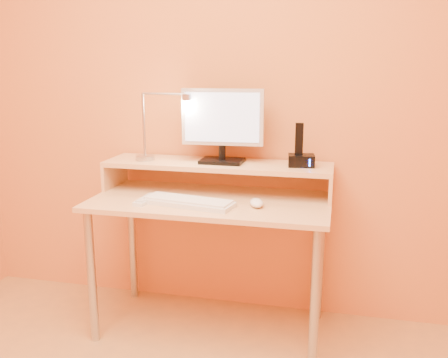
% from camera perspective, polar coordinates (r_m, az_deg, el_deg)
% --- Properties ---
extents(wall_back, '(3.00, 0.04, 2.50)m').
position_cam_1_polar(wall_back, '(2.69, 0.10, 10.39)').
color(wall_back, orange).
rests_on(wall_back, floor).
extents(desk_leg_fl, '(0.04, 0.04, 0.69)m').
position_cam_1_polar(desk_leg_fl, '(2.57, -15.18, -10.99)').
color(desk_leg_fl, '#ABAAB2').
rests_on(desk_leg_fl, floor).
extents(desk_leg_fr, '(0.04, 0.04, 0.69)m').
position_cam_1_polar(desk_leg_fr, '(2.30, 10.55, -13.83)').
color(desk_leg_fr, '#ABAAB2').
rests_on(desk_leg_fr, floor).
extents(desk_leg_bl, '(0.04, 0.04, 0.69)m').
position_cam_1_polar(desk_leg_bl, '(2.99, -10.63, -7.29)').
color(desk_leg_bl, '#ABAAB2').
rests_on(desk_leg_bl, floor).
extents(desk_leg_br, '(0.04, 0.04, 0.69)m').
position_cam_1_polar(desk_leg_br, '(2.75, 11.11, -9.14)').
color(desk_leg_br, '#ABAAB2').
rests_on(desk_leg_br, floor).
extents(desk_lower, '(1.20, 0.60, 0.02)m').
position_cam_1_polar(desk_lower, '(2.47, -1.61, -2.63)').
color(desk_lower, '#E6AE70').
rests_on(desk_lower, floor).
extents(shelf_riser_left, '(0.02, 0.30, 0.14)m').
position_cam_1_polar(shelf_riser_left, '(2.79, -12.61, 0.59)').
color(shelf_riser_left, '#E6AE70').
rests_on(shelf_riser_left, desk_lower).
extents(shelf_riser_right, '(0.02, 0.30, 0.14)m').
position_cam_1_polar(shelf_riser_right, '(2.52, 12.38, -0.76)').
color(shelf_riser_right, '#E6AE70').
rests_on(shelf_riser_right, desk_lower).
extents(desk_shelf, '(1.20, 0.30, 0.02)m').
position_cam_1_polar(desk_shelf, '(2.58, -0.77, 1.68)').
color(desk_shelf, '#E6AE70').
rests_on(desk_shelf, desk_lower).
extents(monitor_foot, '(0.22, 0.16, 0.02)m').
position_cam_1_polar(monitor_foot, '(2.57, -0.22, 2.12)').
color(monitor_foot, black).
rests_on(monitor_foot, desk_shelf).
extents(monitor_neck, '(0.04, 0.04, 0.07)m').
position_cam_1_polar(monitor_neck, '(2.56, -0.22, 3.09)').
color(monitor_neck, black).
rests_on(monitor_neck, monitor_foot).
extents(monitor_panel, '(0.43, 0.06, 0.29)m').
position_cam_1_polar(monitor_panel, '(2.54, -0.17, 7.24)').
color(monitor_panel, silver).
rests_on(monitor_panel, monitor_neck).
extents(monitor_back, '(0.38, 0.04, 0.25)m').
position_cam_1_polar(monitor_back, '(2.56, -0.05, 7.29)').
color(monitor_back, black).
rests_on(monitor_back, monitor_panel).
extents(monitor_screen, '(0.39, 0.03, 0.25)m').
position_cam_1_polar(monitor_screen, '(2.52, -0.27, 7.19)').
color(monitor_screen, silver).
rests_on(monitor_screen, monitor_panel).
extents(lamp_base, '(0.10, 0.10, 0.02)m').
position_cam_1_polar(lamp_base, '(2.67, -9.19, 2.45)').
color(lamp_base, '#ABAAB2').
rests_on(lamp_base, desk_shelf).
extents(lamp_post, '(0.01, 0.01, 0.33)m').
position_cam_1_polar(lamp_post, '(2.64, -9.33, 6.24)').
color(lamp_post, '#ABAAB2').
rests_on(lamp_post, lamp_base).
extents(lamp_arm, '(0.24, 0.01, 0.01)m').
position_cam_1_polar(lamp_arm, '(2.58, -6.97, 9.84)').
color(lamp_arm, '#ABAAB2').
rests_on(lamp_arm, lamp_post).
extents(lamp_head, '(0.04, 0.04, 0.03)m').
position_cam_1_polar(lamp_head, '(2.54, -4.39, 9.51)').
color(lamp_head, '#ABAAB2').
rests_on(lamp_head, lamp_arm).
extents(lamp_bulb, '(0.03, 0.03, 0.00)m').
position_cam_1_polar(lamp_bulb, '(2.54, -4.38, 9.15)').
color(lamp_bulb, '#FFEAC6').
rests_on(lamp_bulb, lamp_head).
extents(phone_dock, '(0.14, 0.12, 0.06)m').
position_cam_1_polar(phone_dock, '(2.50, 9.01, 2.15)').
color(phone_dock, black).
rests_on(phone_dock, desk_shelf).
extents(phone_handset, '(0.04, 0.03, 0.16)m').
position_cam_1_polar(phone_handset, '(2.48, 8.76, 4.66)').
color(phone_handset, black).
rests_on(phone_handset, phone_dock).
extents(phone_led, '(0.01, 0.00, 0.04)m').
position_cam_1_polar(phone_led, '(2.45, 9.97, 1.87)').
color(phone_led, '#2278FE').
rests_on(phone_led, phone_dock).
extents(keyboard, '(0.47, 0.22, 0.02)m').
position_cam_1_polar(keyboard, '(2.37, -4.19, -2.77)').
color(keyboard, silver).
rests_on(keyboard, desk_lower).
extents(mouse, '(0.09, 0.13, 0.04)m').
position_cam_1_polar(mouse, '(2.34, 3.82, -2.79)').
color(mouse, white).
rests_on(mouse, desk_lower).
extents(remote_control, '(0.07, 0.20, 0.02)m').
position_cam_1_polar(remote_control, '(2.45, -9.05, -2.41)').
color(remote_control, silver).
rests_on(remote_control, desk_lower).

